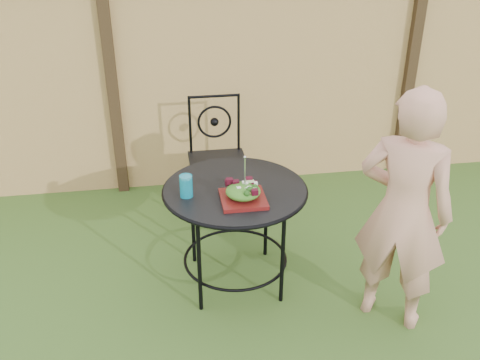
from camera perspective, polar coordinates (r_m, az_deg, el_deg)
The scene contains 9 objects.
ground at distance 3.35m, azimuth 10.14°, elevation -16.99°, with size 60.00×60.00×0.00m, color #274B18.
fence at distance 4.71m, azimuth 2.78°, elevation 10.65°, with size 8.00×0.12×1.90m.
patio_table at distance 3.43m, azimuth -0.53°, elevation -2.86°, with size 0.92×0.92×0.72m.
patio_chair at distance 4.34m, azimuth -2.45°, elevation 2.81°, with size 0.46×0.46×0.95m.
diner at distance 3.20m, azimuth 17.03°, elevation -3.30°, with size 0.55×0.36×1.50m, color tan.
salad_plate at distance 3.22m, azimuth 0.33°, elevation -2.02°, with size 0.27×0.27×0.02m, color #4D150B.
salad at distance 3.19m, azimuth 0.34°, elevation -1.21°, with size 0.21×0.21×0.08m, color #235614.
fork at distance 3.13m, azimuth 0.52°, elevation 0.88°, with size 0.01×0.01×0.18m, color silver.
drinking_glass at distance 3.25m, azimuth -5.77°, elevation -0.64°, with size 0.08×0.08×0.14m, color #0E88A5.
Camera 1 is at (-0.92, -2.22, 2.34)m, focal length 40.00 mm.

